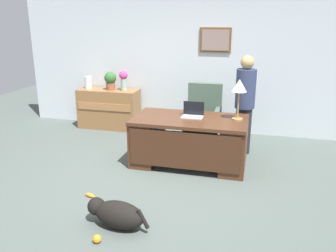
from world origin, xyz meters
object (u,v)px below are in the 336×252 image
(armchair, at_px, (203,118))
(laptop, at_px, (193,113))
(vase_with_flowers, at_px, (124,79))
(desk_lamp, at_px, (239,88))
(person_standing, at_px, (245,104))
(desk, at_px, (189,140))
(credenza, at_px, (109,109))
(vase_empty, at_px, (88,83))
(dog_lying, at_px, (116,214))
(potted_plant, at_px, (110,80))
(dog_toy_ball, at_px, (97,239))
(dog_toy_plush, at_px, (90,195))

(armchair, distance_m, laptop, 0.91)
(vase_with_flowers, bearing_deg, desk_lamp, -30.43)
(armchair, bearing_deg, desk_lamp, -53.13)
(vase_with_flowers, bearing_deg, person_standing, -17.34)
(desk, relative_size, desk_lamp, 2.83)
(credenza, bearing_deg, vase_with_flowers, 0.22)
(vase_empty, bearing_deg, dog_lying, -59.68)
(credenza, distance_m, desk_lamp, 3.11)
(dog_lying, distance_m, vase_with_flowers, 3.67)
(vase_with_flowers, bearing_deg, potted_plant, 180.00)
(vase_empty, distance_m, dog_toy_ball, 4.24)
(person_standing, height_order, vase_empty, person_standing)
(armchair, bearing_deg, desk, -93.22)
(desk_lamp, relative_size, vase_with_flowers, 1.55)
(armchair, height_order, desk_lamp, desk_lamp)
(credenza, bearing_deg, desk_lamp, -27.10)
(laptop, distance_m, dog_toy_plush, 1.96)
(person_standing, relative_size, vase_empty, 6.57)
(person_standing, xyz_separation_m, dog_toy_ball, (-1.28, -2.94, -0.79))
(desk, distance_m, credenza, 2.46)
(credenza, distance_m, dog_lying, 3.70)
(person_standing, relative_size, potted_plant, 4.52)
(desk, height_order, vase_with_flowers, vase_with_flowers)
(laptop, height_order, potted_plant, potted_plant)
(laptop, bearing_deg, armchair, 88.13)
(armchair, xyz_separation_m, dog_lying, (-0.49, -2.85, -0.33))
(desk_lamp, relative_size, dog_toy_ball, 6.81)
(potted_plant, bearing_deg, desk_lamp, -27.66)
(credenza, distance_m, laptop, 2.45)
(person_standing, height_order, potted_plant, person_standing)
(credenza, bearing_deg, laptop, -34.28)
(laptop, bearing_deg, person_standing, 39.63)
(dog_lying, xyz_separation_m, potted_plant, (-1.48, 3.36, 0.84))
(vase_with_flowers, bearing_deg, vase_empty, 180.00)
(credenza, height_order, dog_toy_plush, credenza)
(desk, height_order, armchair, armchair)
(person_standing, bearing_deg, vase_empty, 166.70)
(desk, relative_size, person_standing, 1.06)
(dog_lying, distance_m, dog_toy_plush, 0.80)
(vase_empty, bearing_deg, dog_toy_plush, -64.00)
(desk, xyz_separation_m, vase_empty, (-2.40, 1.48, 0.52))
(desk_lamp, bearing_deg, armchair, 126.87)
(person_standing, bearing_deg, armchair, 161.48)
(dog_lying, bearing_deg, vase_with_flowers, 109.59)
(laptop, relative_size, dog_toy_plush, 2.09)
(desk, height_order, dog_toy_ball, desk)
(dog_toy_ball, bearing_deg, desk_lamp, 62.48)
(armchair, height_order, vase_empty, armchair)
(desk, bearing_deg, potted_plant, 142.19)
(desk, xyz_separation_m, potted_plant, (-1.91, 1.48, 0.59))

